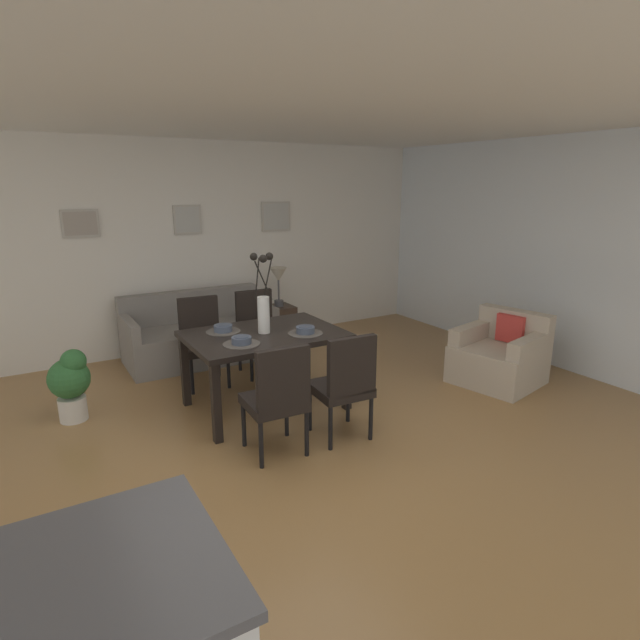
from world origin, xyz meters
The scene contains 24 objects.
ground_plane centered at (0.00, 0.00, 0.00)m, with size 9.00×9.00×0.00m, color olive.
back_wall_panel centered at (0.00, 3.25, 1.30)m, with size 9.00×0.10×2.60m, color silver.
side_window_wall centered at (3.65, 0.40, 1.30)m, with size 0.10×6.30×2.60m, color white.
ceiling_panel centered at (0.00, 0.40, 2.64)m, with size 9.00×7.20×0.08m, color white.
dining_table centered at (0.21, 1.00, 0.65)m, with size 1.40×0.98×0.74m.
dining_chair_near_left centered at (-0.09, 0.12, 0.51)m, with size 0.46×0.46×0.92m.
dining_chair_near_right centered at (-0.10, 1.90, 0.51)m, with size 0.47×0.47×0.92m.
dining_chair_far_left centered at (0.50, 0.08, 0.51)m, with size 0.47×0.47×0.92m.
dining_chair_far_right centered at (0.56, 1.93, 0.51)m, with size 0.46×0.46×0.92m.
centerpiece_vase centered at (0.21, 1.00, 1.02)m, with size 0.21×0.23×0.73m.
placemat_near_left centered at (-0.11, 0.78, 0.74)m, with size 0.32×0.32×0.01m, color #4C4742.
bowl_near_left centered at (-0.11, 0.78, 0.78)m, with size 0.17×0.17×0.07m.
placemat_near_right centered at (-0.11, 1.22, 0.74)m, with size 0.32×0.32×0.01m, color #4C4742.
bowl_near_right centered at (-0.11, 1.22, 0.78)m, with size 0.17×0.17×0.07m.
placemat_far_left centered at (0.52, 0.78, 0.74)m, with size 0.32×0.32×0.01m, color #4C4742.
bowl_far_left centered at (0.52, 0.78, 0.78)m, with size 0.17×0.17×0.07m.
sofa centered at (0.12, 2.70, 0.28)m, with size 1.72×0.84×0.80m.
side_table centered at (1.21, 2.71, 0.26)m, with size 0.36×0.36×0.52m, color #3D2D23.
table_lamp centered at (1.21, 2.71, 0.89)m, with size 0.22×0.22×0.51m.
armchair centered at (2.65, 0.30, 0.29)m, with size 0.95×0.95×0.75m.
framed_picture_left centered at (-1.00, 3.18, 1.65)m, with size 0.39×0.03×0.31m.
framed_picture_center centered at (0.21, 3.18, 1.65)m, with size 0.34×0.03×0.36m.
framed_picture_right centered at (1.42, 3.18, 1.65)m, with size 0.42×0.03×0.39m.
potted_plant centered at (-1.40, 1.63, 0.37)m, with size 0.36×0.36×0.67m.
Camera 1 is at (-1.68, -3.17, 2.08)m, focal length 28.75 mm.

